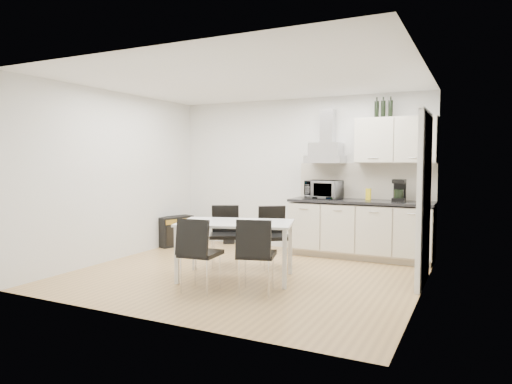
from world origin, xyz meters
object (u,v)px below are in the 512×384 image
dining_table (236,228)px  guitar_amp (175,231)px  kitchenette (363,206)px  floor_speaker (229,235)px  chair_far_left (225,236)px  chair_near_right (257,255)px  chair_far_right (274,238)px  chair_near_left (201,254)px

dining_table → guitar_amp: bearing=127.0°
kitchenette → floor_speaker: bearing=176.2°
kitchenette → chair_far_left: size_ratio=2.86×
chair_far_left → guitar_amp: (-1.61, 1.00, -0.17)m
dining_table → chair_near_right: bearing=-56.8°
chair_far_left → floor_speaker: (-0.85, 1.63, -0.28)m
guitar_amp → floor_speaker: guitar_amp is taller
guitar_amp → chair_far_right: bearing=0.9°
chair_far_left → chair_far_right: same height
dining_table → chair_far_left: (-0.48, 0.54, -0.23)m
chair_far_right → chair_near_right: bearing=69.8°
kitchenette → chair_far_left: (-1.67, -1.46, -0.39)m
chair_far_right → chair_near_right: size_ratio=1.00×
dining_table → chair_near_right: size_ratio=1.85×
chair_near_right → floor_speaker: (-1.85, 2.61, -0.28)m
chair_far_right → guitar_amp: bearing=-53.4°
floor_speaker → chair_near_right: bearing=-77.4°
chair_near_right → guitar_amp: size_ratio=1.27×
kitchenette → chair_near_right: bearing=-105.3°
kitchenette → chair_near_left: size_ratio=2.86×
kitchenette → chair_near_right: size_ratio=2.86×
kitchenette → chair_far_left: kitchenette is taller
floor_speaker → dining_table: bearing=-81.2°
kitchenette → chair_near_left: bearing=-115.6°
chair_near_right → chair_far_left: bearing=119.9°
chair_near_right → guitar_amp: bearing=127.2°
kitchenette → chair_far_right: bearing=-128.4°
chair_far_right → floor_speaker: bearing=-77.0°
chair_near_left → chair_near_right: size_ratio=1.00×
chair_far_left → chair_near_right: same height
dining_table → chair_far_right: bearing=58.7°
chair_far_right → chair_near_right: (0.31, -1.21, 0.00)m
dining_table → floor_speaker: (-1.34, 2.17, -0.51)m
kitchenette → chair_near_left: (-1.28, -2.69, -0.39)m
chair_near_left → guitar_amp: chair_near_left is taller
dining_table → chair_near_left: chair_near_left is taller
dining_table → chair_far_right: (0.20, 0.77, -0.23)m
chair_far_left → floor_speaker: bearing=-89.5°
kitchenette → chair_near_right: kitchenette is taller
guitar_amp → dining_table: bearing=-16.9°
guitar_amp → chair_far_left: bearing=-12.3°
chair_far_right → chair_near_left: size_ratio=1.00×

